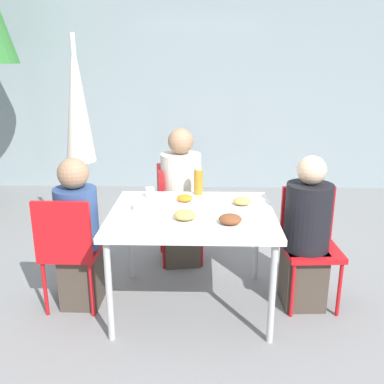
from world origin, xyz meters
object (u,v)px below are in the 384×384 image
at_px(person_left, 78,237).
at_px(bottle, 198,181).
at_px(chair_far, 172,207).
at_px(closed_umbrella, 78,117).
at_px(drinking_cup, 150,192).
at_px(salad_bowl, 144,206).
at_px(chair_right, 309,236).
at_px(person_far, 181,202).
at_px(chair_left, 69,245).
at_px(person_right, 306,237).

bearing_deg(person_left, bottle, 26.16).
relative_size(chair_far, bottle, 3.99).
relative_size(closed_umbrella, drinking_cup, 24.66).
relative_size(drinking_cup, salad_bowl, 0.52).
bearing_deg(drinking_cup, chair_right, -9.57).
bearing_deg(closed_umbrella, person_far, 1.46).
xyz_separation_m(person_left, salad_bowl, (0.49, 0.03, 0.23)).
distance_m(chair_far, person_far, 0.11).
distance_m(chair_left, person_left, 0.10).
xyz_separation_m(person_right, drinking_cup, (-1.18, 0.29, 0.25)).
xyz_separation_m(person_far, bottle, (0.16, -0.31, 0.28)).
bearing_deg(chair_right, chair_far, -34.04).
xyz_separation_m(person_left, person_far, (0.72, 0.73, 0.04)).
height_order(person_far, closed_umbrella, closed_umbrella).
relative_size(person_right, person_far, 0.94).
bearing_deg(chair_right, person_left, 0.85).
distance_m(closed_umbrella, bottle, 1.16).
bearing_deg(chair_far, person_right, 45.88).
height_order(closed_umbrella, bottle, closed_umbrella).
distance_m(person_left, chair_far, 1.00).
distance_m(chair_left, drinking_cup, 0.73).
distance_m(person_far, salad_bowl, 0.77).
xyz_separation_m(person_left, chair_right, (1.72, 0.12, -0.03)).
distance_m(chair_left, person_right, 1.73).
distance_m(chair_left, person_far, 1.12).
xyz_separation_m(closed_umbrella, bottle, (1.02, -0.29, -0.47)).
xyz_separation_m(bottle, salad_bowl, (-0.39, -0.39, -0.08)).
bearing_deg(chair_far, bottle, 25.78).
xyz_separation_m(chair_left, closed_umbrella, (-0.09, 0.79, 0.81)).
bearing_deg(bottle, drinking_cup, -166.10).
height_order(chair_left, drinking_cup, chair_left).
relative_size(chair_left, chair_right, 1.00).
height_order(person_far, salad_bowl, person_far).
bearing_deg(person_left, chair_far, 51.17).
distance_m(person_left, closed_umbrella, 1.07).
distance_m(chair_left, salad_bowl, 0.61).
distance_m(bottle, drinking_cup, 0.40).
bearing_deg(bottle, chair_left, -151.80).
relative_size(person_left, closed_umbrella, 0.57).
height_order(chair_far, drinking_cup, chair_far).
bearing_deg(person_right, person_left, -1.86).
xyz_separation_m(bottle, drinking_cup, (-0.38, -0.09, -0.07)).
bearing_deg(chair_left, salad_bowl, 12.39).
height_order(person_left, closed_umbrella, closed_umbrella).
height_order(chair_right, drinking_cup, chair_right).
height_order(person_left, drinking_cup, person_left).
distance_m(drinking_cup, salad_bowl, 0.29).
bearing_deg(closed_umbrella, bottle, -16.04).
height_order(person_left, salad_bowl, person_left).
relative_size(person_far, drinking_cup, 15.27).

